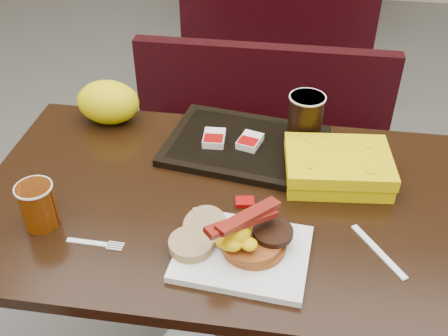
# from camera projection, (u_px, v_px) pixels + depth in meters

# --- Properties ---
(table_near) EXTENTS (1.20, 0.70, 0.75)m
(table_near) POSITION_uv_depth(u_px,v_px,m) (231.00, 302.00, 1.47)
(table_near) COLOR black
(table_near) RESTS_ON floor
(bench_near_n) EXTENTS (1.00, 0.46, 0.72)m
(bench_near_n) POSITION_uv_depth(u_px,v_px,m) (256.00, 157.00, 2.03)
(bench_near_n) COLOR black
(bench_near_n) RESTS_ON floor
(bench_far_s) EXTENTS (1.00, 0.46, 0.72)m
(bench_far_s) POSITION_uv_depth(u_px,v_px,m) (278.00, 31.00, 2.97)
(bench_far_s) COLOR black
(bench_far_s) RESTS_ON floor
(platter) EXTENTS (0.29, 0.23, 0.02)m
(platter) POSITION_uv_depth(u_px,v_px,m) (242.00, 253.00, 1.10)
(platter) COLOR white
(platter) RESTS_ON table_near
(pancake_stack) EXTENTS (0.17, 0.17, 0.03)m
(pancake_stack) POSITION_uv_depth(u_px,v_px,m) (254.00, 242.00, 1.09)
(pancake_stack) COLOR #924118
(pancake_stack) RESTS_ON platter
(sausage_patty) EXTENTS (0.09, 0.09, 0.01)m
(sausage_patty) POSITION_uv_depth(u_px,v_px,m) (273.00, 232.00, 1.09)
(sausage_patty) COLOR black
(sausage_patty) RESTS_ON pancake_stack
(scrambled_eggs) EXTENTS (0.11, 0.10, 0.05)m
(scrambled_eggs) POSITION_uv_depth(u_px,v_px,m) (238.00, 236.00, 1.05)
(scrambled_eggs) COLOR #FFC205
(scrambled_eggs) RESTS_ON pancake_stack
(bacon_strips) EXTENTS (0.17, 0.16, 0.01)m
(bacon_strips) POSITION_uv_depth(u_px,v_px,m) (242.00, 221.00, 1.04)
(bacon_strips) COLOR #4A0705
(bacon_strips) RESTS_ON scrambled_eggs
(muffin_bottom) EXTENTS (0.09, 0.09, 0.02)m
(muffin_bottom) POSITION_uv_depth(u_px,v_px,m) (191.00, 244.00, 1.09)
(muffin_bottom) COLOR #A38E56
(muffin_bottom) RESTS_ON platter
(muffin_top) EXTENTS (0.11, 0.11, 0.05)m
(muffin_top) POSITION_uv_depth(u_px,v_px,m) (205.00, 227.00, 1.11)
(muffin_top) COLOR #A38E56
(muffin_top) RESTS_ON platter
(coffee_cup_near) EXTENTS (0.08, 0.08, 0.11)m
(coffee_cup_near) POSITION_uv_depth(u_px,v_px,m) (38.00, 206.00, 1.15)
(coffee_cup_near) COLOR #8F3E05
(coffee_cup_near) RESTS_ON table_near
(fork) EXTENTS (0.12, 0.03, 0.00)m
(fork) POSITION_uv_depth(u_px,v_px,m) (87.00, 242.00, 1.13)
(fork) COLOR white
(fork) RESTS_ON table_near
(knife) EXTENTS (0.11, 0.15, 0.00)m
(knife) POSITION_uv_depth(u_px,v_px,m) (378.00, 251.00, 1.11)
(knife) COLOR white
(knife) RESTS_ON table_near
(condiment_ketchup) EXTENTS (0.05, 0.04, 0.01)m
(condiment_ketchup) POSITION_uv_depth(u_px,v_px,m) (245.00, 202.00, 1.23)
(condiment_ketchup) COLOR #8C0504
(condiment_ketchup) RESTS_ON table_near
(tray) EXTENTS (0.44, 0.35, 0.02)m
(tray) POSITION_uv_depth(u_px,v_px,m) (246.00, 146.00, 1.40)
(tray) COLOR black
(tray) RESTS_ON table_near
(hashbrown_sleeve_left) EXTENTS (0.06, 0.08, 0.02)m
(hashbrown_sleeve_left) POSITION_uv_depth(u_px,v_px,m) (214.00, 138.00, 1.39)
(hashbrown_sleeve_left) COLOR silver
(hashbrown_sleeve_left) RESTS_ON tray
(hashbrown_sleeve_right) EXTENTS (0.07, 0.08, 0.02)m
(hashbrown_sleeve_right) POSITION_uv_depth(u_px,v_px,m) (250.00, 141.00, 1.38)
(hashbrown_sleeve_right) COLOR silver
(hashbrown_sleeve_right) RESTS_ON tray
(coffee_cup_far) EXTENTS (0.10, 0.10, 0.12)m
(coffee_cup_far) POSITION_uv_depth(u_px,v_px,m) (306.00, 117.00, 1.38)
(coffee_cup_far) COLOR black
(coffee_cup_far) RESTS_ON tray
(clamshell) EXTENTS (0.27, 0.21, 0.07)m
(clamshell) POSITION_uv_depth(u_px,v_px,m) (338.00, 167.00, 1.29)
(clamshell) COLOR #D9BE03
(clamshell) RESTS_ON table_near
(paper_bag) EXTENTS (0.17, 0.13, 0.12)m
(paper_bag) POSITION_uv_depth(u_px,v_px,m) (108.00, 102.00, 1.48)
(paper_bag) COLOR #FBEC08
(paper_bag) RESTS_ON table_near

